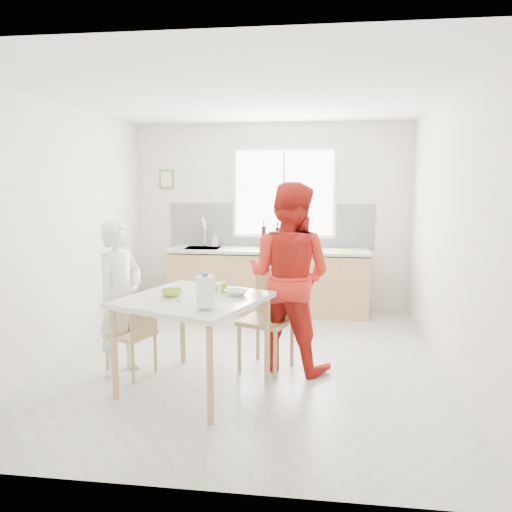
{
  "coord_description": "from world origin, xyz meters",
  "views": [
    {
      "loc": [
        0.74,
        -5.0,
        1.91
      ],
      "look_at": [
        0.06,
        0.2,
        1.09
      ],
      "focal_mm": 35.0,
      "sensor_mm": 36.0,
      "label": 1
    }
  ],
  "objects": [
    {
      "name": "person_red",
      "position": [
        0.43,
        -0.12,
        0.94
      ],
      "size": [
        1.1,
        0.98,
        1.88
      ],
      "primitive_type": "imported",
      "rotation": [
        0.0,
        0.0,
        2.78
      ],
      "color": "red",
      "rests_on": "ground"
    },
    {
      "name": "room_shell",
      "position": [
        0.0,
        0.0,
        1.64
      ],
      "size": [
        4.5,
        4.5,
        4.5
      ],
      "color": "silver",
      "rests_on": "ground"
    },
    {
      "name": "kitchen_counter",
      "position": [
        -0.0,
        1.95,
        0.42
      ],
      "size": [
        2.84,
        0.64,
        1.37
      ],
      "color": "tan",
      "rests_on": "ground"
    },
    {
      "name": "milk_jug",
      "position": [
        -0.17,
        -1.16,
        1.01
      ],
      "size": [
        0.21,
        0.16,
        0.27
      ],
      "rotation": [
        0.0,
        0.0,
        -0.36
      ],
      "color": "white",
      "rests_on": "dining_table"
    },
    {
      "name": "dining_table",
      "position": [
        -0.38,
        -0.78,
        0.77
      ],
      "size": [
        1.44,
        1.44,
        0.86
      ],
      "rotation": [
        0.0,
        0.0,
        -0.36
      ],
      "color": "silver",
      "rests_on": "ground"
    },
    {
      "name": "spoon",
      "position": [
        -0.53,
        -0.96,
        0.87
      ],
      "size": [
        0.16,
        0.01,
        0.01
      ],
      "primitive_type": "cylinder",
      "rotation": [
        0.0,
        1.57,
        -0.01
      ],
      "color": "#A5A5AA",
      "rests_on": "dining_table"
    },
    {
      "name": "jar_amber",
      "position": [
        0.06,
        2.11,
        1.0
      ],
      "size": [
        0.06,
        0.06,
        0.16
      ],
      "primitive_type": "cylinder",
      "color": "#8B5E1E",
      "rests_on": "kitchen_counter"
    },
    {
      "name": "soap_bottle",
      "position": [
        -0.81,
        2.13,
        1.02
      ],
      "size": [
        0.09,
        0.1,
        0.19
      ],
      "primitive_type": "imported",
      "rotation": [
        0.0,
        0.0,
        0.11
      ],
      "color": "#999999",
      "rests_on": "kitchen_counter"
    },
    {
      "name": "green_box",
      "position": [
        -0.19,
        -0.55,
        0.91
      ],
      "size": [
        0.13,
        0.13,
        0.09
      ],
      "primitive_type": "cube",
      "rotation": [
        0.0,
        0.0,
        -0.36
      ],
      "color": "#7FB82A",
      "rests_on": "dining_table"
    },
    {
      "name": "cutting_board",
      "position": [
        1.03,
        1.87,
        0.93
      ],
      "size": [
        0.42,
        0.37,
        0.01
      ],
      "primitive_type": "cube",
      "rotation": [
        0.0,
        0.0,
        -0.43
      ],
      "color": "#97D531",
      "rests_on": "kitchen_counter"
    },
    {
      "name": "person_white",
      "position": [
        -1.19,
        -0.48,
        0.76
      ],
      "size": [
        0.53,
        0.65,
        1.52
      ],
      "primitive_type": "imported",
      "rotation": [
        0.0,
        0.0,
        1.21
      ],
      "color": "white",
      "rests_on": "ground"
    },
    {
      "name": "chair_left",
      "position": [
        -1.02,
        -0.54,
        0.45
      ],
      "size": [
        0.49,
        0.49,
        0.82
      ],
      "rotation": [
        0.0,
        0.0,
        -1.93
      ],
      "color": "tan",
      "rests_on": "ground"
    },
    {
      "name": "ground",
      "position": [
        0.0,
        0.0,
        0.0
      ],
      "size": [
        4.5,
        4.5,
        0.0
      ],
      "primitive_type": "plane",
      "color": "#B7B7B2",
      "rests_on": "ground"
    },
    {
      "name": "wine_bottle_a",
      "position": [
        -0.07,
        2.03,
        1.08
      ],
      "size": [
        0.07,
        0.07,
        0.32
      ],
      "primitive_type": "cylinder",
      "color": "black",
      "rests_on": "kitchen_counter"
    },
    {
      "name": "wine_bottle_b",
      "position": [
        0.12,
        2.06,
        1.07
      ],
      "size": [
        0.07,
        0.07,
        0.3
      ],
      "primitive_type": "cylinder",
      "color": "black",
      "rests_on": "kitchen_counter"
    },
    {
      "name": "bowl_white",
      "position": [
        -0.01,
        -0.65,
        0.89
      ],
      "size": [
        0.26,
        0.26,
        0.05
      ],
      "primitive_type": "imported",
      "rotation": [
        0.0,
        0.0,
        -0.36
      ],
      "color": "silver",
      "rests_on": "dining_table"
    },
    {
      "name": "window",
      "position": [
        0.2,
        2.23,
        1.7
      ],
      "size": [
        1.5,
        0.06,
        1.3
      ],
      "color": "white",
      "rests_on": "room_shell"
    },
    {
      "name": "backsplash",
      "position": [
        0.0,
        2.24,
        1.23
      ],
      "size": [
        3.0,
        0.02,
        0.65
      ],
      "primitive_type": "cube",
      "color": "white",
      "rests_on": "room_shell"
    },
    {
      "name": "picture_frame",
      "position": [
        -1.55,
        2.23,
        1.9
      ],
      "size": [
        0.22,
        0.03,
        0.28
      ],
      "color": "#5C9845",
      "rests_on": "room_shell"
    },
    {
      "name": "bowl_green",
      "position": [
        -0.58,
        -0.76,
        0.89
      ],
      "size": [
        0.25,
        0.25,
        0.06
      ],
      "primitive_type": "imported",
      "rotation": [
        0.0,
        0.0,
        -0.36
      ],
      "color": "#9BC42D",
      "rests_on": "dining_table"
    },
    {
      "name": "chair_far",
      "position": [
        0.24,
        -0.13,
        0.55
      ],
      "size": [
        0.6,
        0.6,
        1.01
      ],
      "rotation": [
        0.0,
        0.0,
        -0.36
      ],
      "color": "tan",
      "rests_on": "ground"
    }
  ]
}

